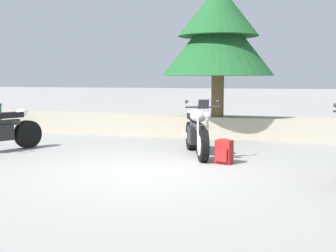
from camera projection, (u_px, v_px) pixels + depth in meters
The scene contains 5 objects.
ground_plane at pixel (146, 171), 7.59m from camera, with size 120.00×120.00×0.00m, color gray.
stone_wall at pixel (204, 126), 12.14m from camera, with size 36.00×0.80×0.55m, color #A89E89.
motorcycle_silver_centre at pixel (197, 132), 9.09m from camera, with size 1.02×1.97×1.18m.
rider_backpack at pixel (224, 151), 8.23m from camera, with size 0.34×0.32×0.47m.
pine_tree_far_left at pixel (218, 32), 11.67m from camera, with size 2.92×2.92×3.44m.
Camera 1 is at (2.47, -7.05, 1.57)m, focal length 47.98 mm.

